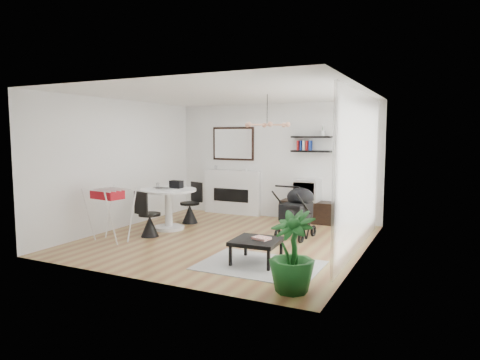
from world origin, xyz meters
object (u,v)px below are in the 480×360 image
at_px(stroller, 297,214).
at_px(potted_plant, 292,252).
at_px(tv_console, 309,212).
at_px(coffee_table, 256,242).
at_px(fireplace, 232,187).
at_px(crt_tv, 307,190).
at_px(dining_table, 168,203).
at_px(drying_rack, 110,213).

relative_size(stroller, potted_plant, 1.04).
height_order(tv_console, coffee_table, tv_console).
distance_m(fireplace, crt_tv, 1.98).
bearing_deg(dining_table, coffee_table, -27.88).
relative_size(dining_table, stroller, 1.09).
relative_size(crt_tv, coffee_table, 0.76).
bearing_deg(drying_rack, crt_tv, 58.16).
height_order(stroller, coffee_table, stroller).
bearing_deg(stroller, drying_rack, -143.48).
distance_m(tv_console, dining_table, 3.15).
bearing_deg(crt_tv, tv_console, 3.30).
relative_size(fireplace, dining_table, 1.86).
relative_size(crt_tv, potted_plant, 0.55).
height_order(tv_console, dining_table, dining_table).
bearing_deg(dining_table, crt_tv, 40.37).
xyz_separation_m(fireplace, stroller, (2.24, -1.64, -0.23)).
distance_m(tv_console, drying_rack, 4.33).
relative_size(dining_table, potted_plant, 1.14).
height_order(fireplace, crt_tv, fireplace).
distance_m(dining_table, potted_plant, 4.17).
relative_size(fireplace, drying_rack, 2.18).
distance_m(dining_table, drying_rack, 1.35).
distance_m(tv_console, stroller, 1.51).
bearing_deg(potted_plant, stroller, 107.10).
bearing_deg(tv_console, coffee_table, -86.69).
distance_m(fireplace, drying_rack, 3.55).
bearing_deg(dining_table, fireplace, 79.86).
height_order(dining_table, stroller, stroller).
xyz_separation_m(crt_tv, drying_rack, (-2.73, -3.30, -0.20)).
bearing_deg(fireplace, crt_tv, -4.66).
xyz_separation_m(fireplace, crt_tv, (1.97, -0.16, 0.04)).
distance_m(crt_tv, dining_table, 3.10).
height_order(dining_table, potted_plant, potted_plant).
distance_m(dining_table, coffee_table, 2.96).
height_order(stroller, potted_plant, stroller).
relative_size(fireplace, stroller, 2.03).
relative_size(coffee_table, potted_plant, 0.72).
height_order(crt_tv, potted_plant, potted_plant).
bearing_deg(tv_console, fireplace, 175.56).
xyz_separation_m(fireplace, coffee_table, (2.22, -3.54, -0.35)).
distance_m(dining_table, stroller, 2.68).
distance_m(fireplace, dining_table, 2.20).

